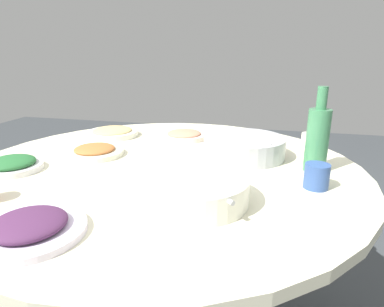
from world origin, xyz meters
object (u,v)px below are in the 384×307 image
Objects in this scene: dish_shrimp at (184,135)px; tea_cup_far at (317,176)px; dish_eggplant at (29,227)px; dish_greens at (12,165)px; dish_noodles at (113,132)px; tea_cup_near at (310,140)px; rice_bowl at (244,146)px; soup_bowl at (195,191)px; green_bottle at (317,138)px; round_dining_table at (164,191)px; dish_tofu_braise at (95,151)px.

tea_cup_far is at bearing -41.02° from dish_shrimp.
dish_eggplant and dish_greens have the same top height.
tea_cup_near reaches higher than dish_noodles.
tea_cup_near is (0.26, 0.20, -0.01)m from rice_bowl.
dish_eggplant is at bearing -142.28° from soup_bowl.
soup_bowl is 0.48m from green_bottle.
tea_cup_near is (0.54, -0.00, 0.01)m from dish_shrimp.
dish_greens is at bearing -155.80° from rice_bowl.
dish_shrimp is at bearing 5.19° from dish_noodles.
rice_bowl is 0.34m from tea_cup_far.
round_dining_table is 18.84× the size of tea_cup_far.
tea_cup_near is at bearing 52.77° from dish_eggplant.
dish_greens is at bearing -130.38° from dish_shrimp.
rice_bowl reaches higher than dish_greens.
round_dining_table is 0.34m from rice_bowl.
tea_cup_far is (0.64, 0.42, 0.02)m from dish_eggplant.
round_dining_table is 0.53m from tea_cup_far.
dish_greens is (-0.34, 0.34, 0.00)m from dish_eggplant.
tea_cup_far is (0.52, -0.45, 0.02)m from dish_shrimp.
dish_greens is (-0.74, -0.33, -0.02)m from rice_bowl.
rice_bowl is at bearing 30.23° from round_dining_table.
rice_bowl is 4.29× the size of tea_cup_near.
rice_bowl is 1.09× the size of green_bottle.
dish_shrimp is 0.62m from green_bottle.
round_dining_table is 0.35m from soup_bowl.
dish_tofu_braise is (-0.47, 0.31, -0.02)m from soup_bowl.
rice_bowl is at bearing -15.21° from dish_noodles.
green_bottle is at bearing 1.48° from dish_tofu_braise.
tea_cup_far is at bearing -9.59° from dish_tofu_braise.
soup_bowl is (0.18, -0.27, 0.14)m from round_dining_table.
dish_noodles is 3.34× the size of tea_cup_near.
tea_cup_near is at bearing 34.19° from round_dining_table.
rice_bowl reaches higher than dish_tofu_braise.
round_dining_table is at bearing -149.77° from rice_bowl.
tea_cup_far is (0.32, 0.18, 0.00)m from soup_bowl.
round_dining_table is at bearing -145.81° from tea_cup_near.
soup_bowl is 0.66m from dish_greens.
soup_bowl is 0.80m from dish_noodles.
dish_noodles is at bearing 137.58° from round_dining_table.
dish_eggplant is at bearing -121.18° from rice_bowl.
dish_shrimp is 2.81× the size of tea_cup_near.
rice_bowl reaches higher than tea_cup_near.
dish_shrimp is at bearing 144.96° from rice_bowl.
green_bottle reaches higher than tea_cup_near.
dish_eggplant is at bearing -127.23° from tea_cup_near.
soup_bowl reaches higher than dish_greens.
dish_greens is 1.02m from green_bottle.
round_dining_table is at bearing 20.49° from dish_greens.
dish_noodles is (-0.63, 0.17, -0.02)m from rice_bowl.
soup_bowl is at bearing -151.34° from tea_cup_far.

